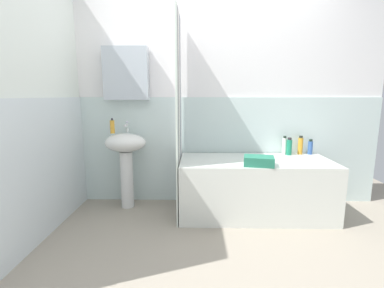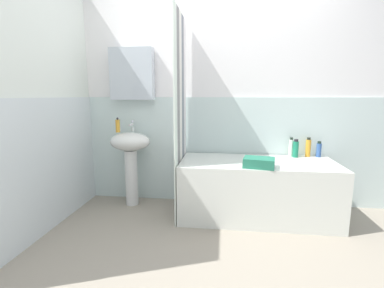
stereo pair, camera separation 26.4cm
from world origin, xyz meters
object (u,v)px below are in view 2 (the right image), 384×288
soap_dispenser (118,126)px  shampoo_bottle (319,150)px  bathtub (257,189)px  body_wash_bottle (296,149)px  lotion_bottle (308,148)px  towel_folded (259,163)px  conditioner_bottle (291,148)px  sink (131,152)px

soap_dispenser → shampoo_bottle: 2.17m
bathtub → body_wash_bottle: size_ratio=7.93×
lotion_bottle → towel_folded: size_ratio=0.76×
lotion_bottle → towel_folded: bearing=-137.8°
body_wash_bottle → conditioner_bottle: (-0.04, 0.03, 0.01)m
sink → bathtub: size_ratio=0.54×
sink → shampoo_bottle: 2.03m
sink → lotion_bottle: (1.91, 0.14, 0.07)m
bathtub → conditioner_bottle: 0.60m
sink → lotion_bottle: size_ratio=3.98×
lotion_bottle → bathtub: bearing=-152.4°
body_wash_bottle → conditioner_bottle: 0.05m
sink → body_wash_bottle: size_ratio=4.29×
lotion_bottle → body_wash_bottle: lotion_bottle is taller
lotion_bottle → soap_dispenser: bearing=-176.2°
lotion_bottle → conditioner_bottle: 0.18m
sink → bathtub: sink is taller
body_wash_bottle → towel_folded: (-0.43, -0.47, -0.05)m
towel_folded → bathtub: bearing=85.8°
sink → towel_folded: sink is taller
lotion_bottle → towel_folded: lotion_bottle is taller
shampoo_bottle → conditioner_bottle: 0.29m
shampoo_bottle → body_wash_bottle: body_wash_bottle is taller
soap_dispenser → towel_folded: bearing=-14.4°
towel_folded → shampoo_bottle: bearing=37.1°
body_wash_bottle → lotion_bottle: bearing=18.0°
soap_dispenser → body_wash_bottle: bearing=2.7°
bathtub → conditioner_bottle: conditioner_bottle is taller
sink → conditioner_bottle: sink is taller
sink → towel_folded: size_ratio=3.02×
bathtub → shampoo_bottle: bearing=23.4°
soap_dispenser → body_wash_bottle: size_ratio=0.85×
sink → bathtub: 1.40m
bathtub → conditioner_bottle: bearing=36.2°
soap_dispenser → body_wash_bottle: soap_dispenser is taller
body_wash_bottle → soap_dispenser: bearing=-177.3°
bathtub → shampoo_bottle: 0.81m
conditioner_bottle → lotion_bottle: bearing=5.9°
sink → body_wash_bottle: bearing=3.0°
conditioner_bottle → towel_folded: (-0.39, -0.50, -0.05)m
lotion_bottle → conditioner_bottle: size_ratio=1.00×
body_wash_bottle → sink: bearing=-177.0°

